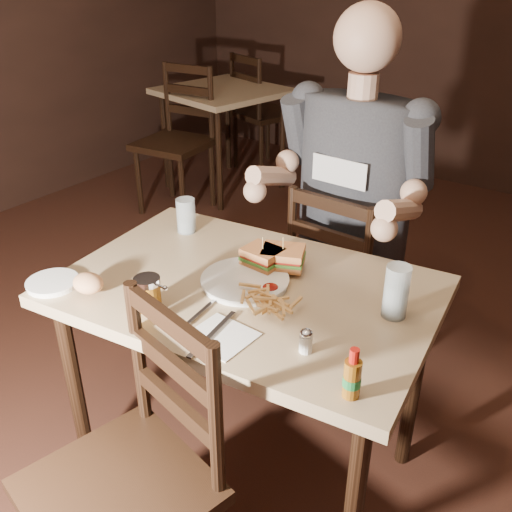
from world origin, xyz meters
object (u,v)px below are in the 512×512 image
Objects in this scene: side_plate at (53,284)px; bg_table at (223,101)px; dinner_plate at (245,282)px; hot_sauce at (353,373)px; syrup_dispenser at (148,293)px; chair_near at (118,490)px; bg_chair_near at (174,143)px; diner at (351,160)px; chair_far at (347,282)px; glass_left at (186,216)px; glass_right at (396,292)px; main_table at (247,310)px; bg_chair_far at (265,113)px.

bg_table is at bearing 118.20° from side_plate.
dinner_plate is 2.00× the size of hot_sauce.
dinner_plate is at bearing 55.22° from syrup_dispenser.
bg_chair_near is at bearing 142.76° from chair_near.
diner reaches higher than dinner_plate.
glass_left is (-0.40, -0.52, 0.39)m from chair_far.
bg_chair_near reaches higher than hot_sauce.
dinner_plate is at bearing -49.85° from bg_table.
diner is at bearing 90.00° from chair_far.
bg_table is 0.58m from bg_chair_near.
chair_near is 3.50× the size of dinner_plate.
glass_right is (0.43, -0.59, 0.41)m from chair_far.
syrup_dispenser is at bearing 14.10° from side_plate.
hot_sauce reaches higher than main_table.
chair_far reaches higher than side_plate.
bg_chair_far is 0.89× the size of diner.
dinner_plate is at bearing 152.50° from hot_sauce.
glass_right is 1.02× the size of side_plate.
bg_chair_near is at bearing 124.98° from syrup_dispenser.
bg_table is 7.10× the size of hot_sauce.
bg_table is 9.42× the size of syrup_dispenser.
dinner_plate is 0.43m from glass_left.
glass_right is (0.43, 0.11, 0.17)m from main_table.
dinner_plate is at bearing 140.45° from bg_chair_far.
bg_chair_far is at bearing -45.73° from chair_far.
glass_left is at bearing -54.31° from bg_table.
chair_near is 0.96× the size of bg_chair_far.
bg_chair_far is at bearing 130.94° from glass_right.
main_table is 9.64× the size of glass_left.
main_table is 4.58× the size of dinner_plate.
chair_near reaches higher than syrup_dispenser.
hot_sauce is (2.29, -2.39, 0.16)m from bg_table.
side_plate is (1.33, -3.03, 0.30)m from bg_chair_far.
chair_near is (0.02, -0.59, -0.22)m from main_table.
diner is at bearing 89.16° from dinner_plate.
bg_chair_far reaches higher than bg_table.
chair_far is 0.77m from dinner_plate.
dinner_plate is at bearing 149.46° from main_table.
glass_left is 1.26× the size of syrup_dispenser.
glass_left is at bearing 112.81° from syrup_dispenser.
bg_chair_near is 6.48× the size of side_plate.
chair_far is 5.80× the size of side_plate.
main_table is 1.26× the size of bg_chair_far.
bg_table is 3.29m from chair_near.
dinner_plate reaches higher than side_plate.
syrup_dispenser is at bearing -55.05° from bg_chair_near.
hot_sauce is (0.05, -0.36, -0.01)m from glass_right.
side_plate is (-0.08, -0.52, -0.06)m from glass_left.
hot_sauce is (0.46, 0.34, 0.38)m from chair_near.
main_table is 3.24m from bg_chair_far.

